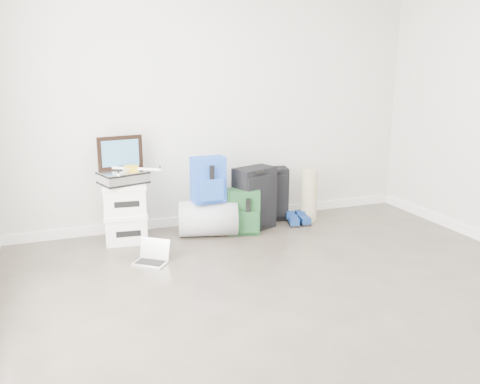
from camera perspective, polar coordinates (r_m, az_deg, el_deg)
name	(u,v)px	position (r m, az deg, el deg)	size (l,w,h in m)	color
ground	(334,325)	(3.60, 10.53, -14.52)	(5.00, 5.00, 0.00)	#3A322A
room_envelope	(346,63)	(3.18, 11.80, 14.01)	(4.52, 5.02, 2.71)	silver
boxes_stack	(125,213)	(5.10, -12.77, -2.27)	(0.44, 0.37, 0.59)	white
briefcase	(123,177)	(5.01, -13.00, 1.60)	(0.42, 0.31, 0.12)	#B2B2B7
painting	(120,153)	(5.07, -13.29, 4.31)	(0.44, 0.09, 0.33)	black
drone	(131,168)	(4.99, -12.11, 2.61)	(0.52, 0.52, 0.05)	gold
duffel_bag	(208,218)	(5.19, -3.58, -2.96)	(0.36, 0.36, 0.59)	#999CA2
blue_backpack	(209,181)	(5.06, -3.55, 1.28)	(0.33, 0.25, 0.46)	#164595
large_suitcase	(255,199)	(5.36, 1.65, -0.73)	(0.49, 0.40, 0.66)	black
green_backpack	(244,212)	(5.23, 0.42, -2.31)	(0.38, 0.33, 0.47)	#13361B
carry_on	(271,194)	(5.69, 3.45, -0.22)	(0.41, 0.31, 0.59)	black
shoes	(298,220)	(5.63, 6.55, -3.14)	(0.28, 0.29, 0.09)	black
rolled_rug	(309,195)	(5.72, 7.74, -0.33)	(0.19, 0.19, 0.58)	tan
laptop	(152,257)	(4.61, -9.82, -7.20)	(0.35, 0.33, 0.20)	silver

